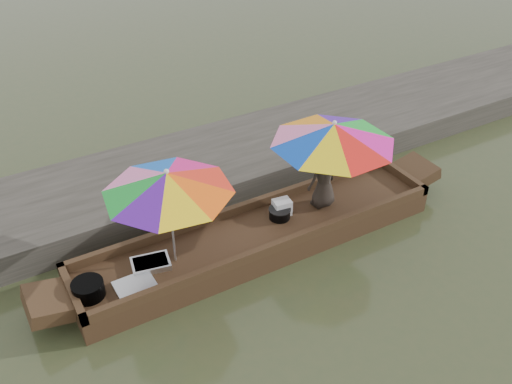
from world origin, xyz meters
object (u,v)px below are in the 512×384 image
charcoal_grill (280,214)px  umbrella_bow (171,217)px  boat_hull (259,238)px  cooking_pot (88,289)px  vendor (324,176)px  tray_crayfish (151,264)px  supply_bag (282,207)px  tray_scallop (135,285)px  umbrella_stern (331,165)px

charcoal_grill → umbrella_bow: umbrella_bow is taller
boat_hull → charcoal_grill: bearing=13.3°
cooking_pot → vendor: size_ratio=0.39×
tray_crayfish → supply_bag: supply_bag is taller
cooking_pot → umbrella_bow: (1.29, 0.08, 0.66)m
vendor → tray_crayfish: bearing=-7.3°
charcoal_grill → umbrella_bow: 1.97m
tray_crayfish → vendor: 3.04m
boat_hull → tray_scallop: 2.13m
charcoal_grill → tray_scallop: bearing=-172.6°
tray_scallop → charcoal_grill: size_ratio=1.61×
tray_crayfish → charcoal_grill: (2.20, 0.05, 0.03)m
supply_bag → umbrella_stern: 1.03m
tray_crayfish → umbrella_stern: (3.06, -0.05, 0.73)m
supply_bag → vendor: vendor is taller
tray_scallop → umbrella_bow: umbrella_bow is taller
supply_bag → tray_scallop: bearing=-171.4°
supply_bag → vendor: size_ratio=0.25×
cooking_pot → tray_crayfish: cooking_pot is taller
umbrella_stern → charcoal_grill: bearing=173.2°
umbrella_stern → tray_crayfish: bearing=179.0°
supply_bag → umbrella_stern: (0.78, -0.17, 0.65)m
tray_scallop → umbrella_bow: bearing=17.7°
boat_hull → cooking_pot: (-2.70, -0.08, 0.29)m
boat_hull → umbrella_bow: umbrella_bow is taller
tray_crayfish → charcoal_grill: 2.20m
tray_crayfish → umbrella_bow: (0.36, -0.05, 0.73)m
tray_scallop → umbrella_bow: size_ratio=0.30×
tray_crayfish → umbrella_stern: 3.15m
tray_crayfish → umbrella_bow: 0.82m
charcoal_grill → umbrella_stern: (0.86, -0.10, 0.70)m
cooking_pot → tray_crayfish: bearing=8.3°
boat_hull → supply_bag: bearing=18.3°
boat_hull → charcoal_grill: 0.51m
charcoal_grill → umbrella_bow: size_ratio=0.19×
tray_scallop → umbrella_stern: umbrella_stern is taller
boat_hull → cooking_pot: bearing=-178.2°
charcoal_grill → supply_bag: bearing=39.5°
cooking_pot → supply_bag: supply_bag is taller
charcoal_grill → supply_bag: 0.12m
boat_hull → vendor: 1.43m
tray_crayfish → supply_bag: 2.29m
supply_bag → umbrella_stern: bearing=-12.5°
boat_hull → tray_crayfish: (-1.76, 0.05, 0.22)m
cooking_pot → tray_crayfish: size_ratio=0.80×
tray_scallop → charcoal_grill: charcoal_grill is taller
umbrella_bow → umbrella_stern: bearing=0.0°
supply_bag → umbrella_bow: size_ratio=0.16×
tray_scallop → charcoal_grill: (2.55, 0.33, 0.05)m
tray_crayfish → umbrella_stern: size_ratio=0.28×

